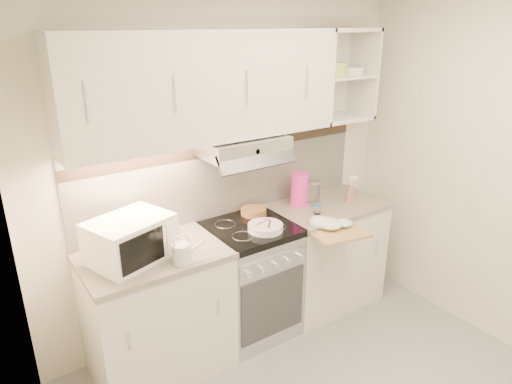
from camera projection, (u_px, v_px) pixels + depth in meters
room_shell at (324, 151)px, 2.50m from camera, size 3.04×2.84×2.52m
base_cabinet_left at (158, 315)px, 3.09m from camera, size 0.90×0.60×0.86m
worktop_left at (153, 256)px, 2.93m from camera, size 0.92×0.62×0.04m
base_cabinet_right at (324, 255)px, 3.88m from camera, size 0.90×0.60×0.86m
worktop_right at (327, 206)px, 3.72m from camera, size 0.92×0.62×0.04m
electric_range at (250, 279)px, 3.47m from camera, size 0.60×0.60×0.90m
microwave at (131, 239)px, 2.80m from camera, size 0.57×0.49×0.27m
watering_can at (183, 252)px, 2.78m from camera, size 0.23×0.12×0.20m
plate_stack at (265, 227)px, 3.23m from camera, size 0.25×0.25×0.05m
bread_loaf at (254, 211)px, 3.51m from camera, size 0.20×0.20×0.05m
pink_pitcher at (299, 189)px, 3.64m from camera, size 0.15×0.14×0.27m
glass_jar at (313, 193)px, 3.66m from camera, size 0.11×0.11×0.21m
spice_jar at (318, 209)px, 3.50m from camera, size 0.06×0.06×0.08m
spray_bottle at (350, 191)px, 3.72m from camera, size 0.09×0.09×0.24m
cutting_board at (336, 231)px, 3.30m from camera, size 0.45×0.42×0.02m
dish_towel at (335, 223)px, 3.31m from camera, size 0.36×0.33×0.08m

